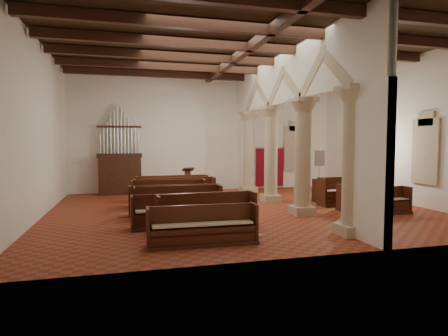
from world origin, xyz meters
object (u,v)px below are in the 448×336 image
pipe_organ (120,166)px  lectern (188,183)px  processional_banner (319,176)px  aisle_pew_0 (384,205)px  nave_pew_0 (203,232)px

pipe_organ → lectern: size_ratio=3.32×
lectern → processional_banner: bearing=-12.4°
lectern → processional_banner: processional_banner is taller
lectern → aisle_pew_0: bearing=-55.6°
pipe_organ → nave_pew_0: (2.14, -9.94, -1.05)m
processional_banner → aisle_pew_0: bearing=-79.4°
lectern → nave_pew_0: size_ratio=0.48×
aisle_pew_0 → pipe_organ: bearing=140.8°
pipe_organ → aisle_pew_0: pipe_organ is taller
pipe_organ → nave_pew_0: bearing=-77.8°
processional_banner → pipe_organ: bearing=-170.1°
aisle_pew_0 → lectern: bearing=131.9°
processional_banner → nave_pew_0: size_ratio=0.83×
lectern → pipe_organ: bearing=158.3°
lectern → nave_pew_0: lectern is taller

